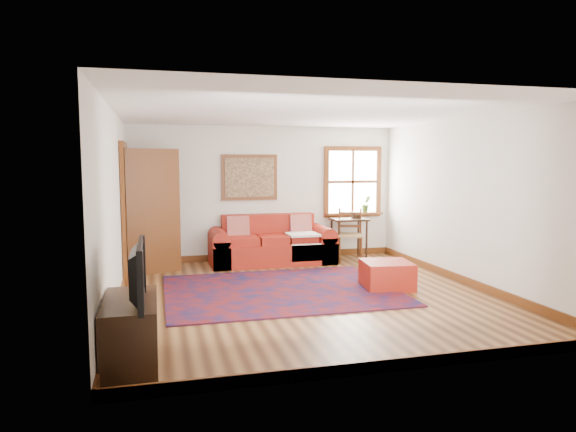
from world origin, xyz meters
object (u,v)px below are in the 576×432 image
object	(u,v)px
red_leather_sofa	(271,247)
media_cabinet	(131,330)
red_ottoman	(387,275)
side_table	(349,225)
ladder_back_chair	(350,232)

from	to	relation	value
red_leather_sofa	media_cabinet	bearing A→B (deg)	-118.21
red_ottoman	media_cabinet	world-z (taller)	media_cabinet
side_table	ladder_back_chair	distance (m)	0.18
side_table	ladder_back_chair	world-z (taller)	ladder_back_chair
side_table	media_cabinet	size ratio (longest dim) A/B	0.73
red_ottoman	media_cabinet	distance (m)	4.02
red_ottoman	media_cabinet	size ratio (longest dim) A/B	0.64
ladder_back_chair	red_ottoman	bearing A→B (deg)	-96.66
side_table	media_cabinet	xyz separation A→B (m)	(-3.77, -4.22, -0.36)
red_leather_sofa	side_table	bearing A→B (deg)	-0.65
side_table	red_ottoman	bearing A→B (deg)	-96.88
side_table	ladder_back_chair	size ratio (longest dim) A/B	0.80
red_leather_sofa	red_ottoman	bearing A→B (deg)	-61.44
ladder_back_chair	media_cabinet	xyz separation A→B (m)	(-3.74, -4.09, -0.24)
side_table	media_cabinet	world-z (taller)	side_table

